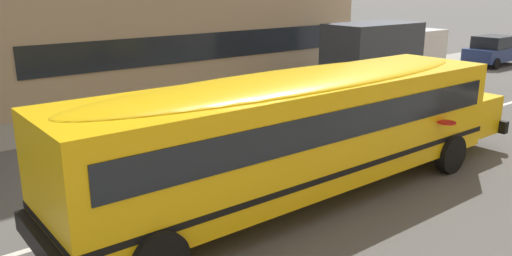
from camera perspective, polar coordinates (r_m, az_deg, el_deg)
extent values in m
plane|color=#54514F|center=(11.15, -5.29, -7.48)|extent=(400.00, 400.00, 0.00)
cube|color=gray|center=(17.59, -19.23, 0.47)|extent=(120.00, 3.00, 0.01)
cube|color=silver|center=(11.15, -5.29, -7.47)|extent=(110.00, 0.16, 0.01)
cube|color=yellow|center=(10.51, 4.89, -0.27)|extent=(10.33, 2.50, 2.06)
cube|color=yellow|center=(15.18, 21.30, 1.73)|extent=(1.53, 1.99, 1.03)
cube|color=black|center=(15.90, 22.55, 0.91)|extent=(0.22, 2.34, 0.34)
cube|color=black|center=(8.41, -22.84, -12.11)|extent=(0.22, 2.34, 0.34)
cube|color=black|center=(10.41, 4.93, 1.69)|extent=(9.71, 2.53, 0.60)
cube|color=black|center=(10.69, 4.81, -3.40)|extent=(10.35, 2.53, 0.11)
ellipsoid|color=yellow|center=(10.27, 5.02, 5.25)|extent=(9.91, 2.31, 0.34)
cylinder|color=red|center=(12.24, 20.59, 0.58)|extent=(0.42, 0.42, 0.03)
cylinder|color=black|center=(14.34, 13.02, -0.50)|extent=(0.94, 0.28, 0.94)
cylinder|color=black|center=(13.09, 20.99, -2.74)|extent=(0.94, 0.28, 0.94)
cylinder|color=black|center=(9.84, -17.30, -8.50)|extent=(0.94, 0.28, 0.94)
cube|color=navy|center=(31.61, 25.09, 7.56)|extent=(3.91, 1.72, 0.70)
cube|color=black|center=(31.41, 25.11, 8.75)|extent=(2.21, 1.57, 0.64)
cylinder|color=black|center=(33.19, 24.71, 7.32)|extent=(0.60, 0.18, 0.60)
cylinder|color=black|center=(30.89, 22.52, 7.03)|extent=(0.60, 0.18, 0.60)
cylinder|color=black|center=(30.13, 25.35, 6.52)|extent=(0.60, 0.18, 0.60)
cube|color=silver|center=(24.89, 17.33, 8.26)|extent=(1.85, 2.24, 2.00)
cube|color=black|center=(25.61, 18.58, 9.03)|extent=(0.09, 1.85, 0.70)
cube|color=#333842|center=(22.48, 12.91, 8.35)|extent=(4.25, 2.30, 2.40)
cylinder|color=black|center=(25.66, 15.13, 6.38)|extent=(0.85, 0.28, 0.84)
cylinder|color=black|center=(24.42, 19.24, 5.59)|extent=(0.85, 0.28, 0.84)
cylinder|color=black|center=(22.94, 9.69, 5.63)|extent=(0.85, 0.28, 0.84)
cylinder|color=black|center=(21.55, 14.00, 4.73)|extent=(0.85, 0.28, 0.84)
cube|color=black|center=(21.29, -5.43, 9.09)|extent=(14.96, 0.04, 1.10)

